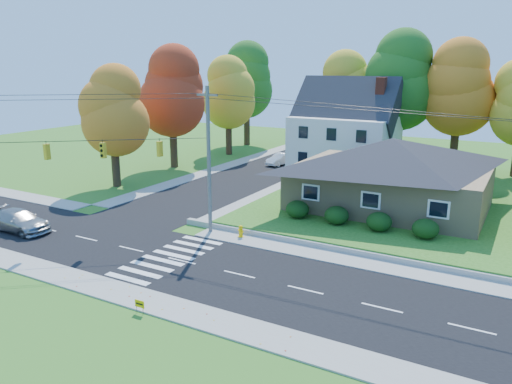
% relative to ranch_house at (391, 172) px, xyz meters
% --- Properties ---
extents(ground, '(120.00, 120.00, 0.00)m').
position_rel_ranch_house_xyz_m(ground, '(-8.00, -16.00, -3.27)').
color(ground, '#3D7923').
extents(road_main, '(90.00, 8.00, 0.02)m').
position_rel_ranch_house_xyz_m(road_main, '(-8.00, -16.00, -3.26)').
color(road_main, black).
rests_on(road_main, ground).
extents(road_cross, '(8.00, 44.00, 0.02)m').
position_rel_ranch_house_xyz_m(road_cross, '(-16.00, 10.00, -3.25)').
color(road_cross, black).
rests_on(road_cross, ground).
extents(sidewalk_north, '(90.00, 2.00, 0.08)m').
position_rel_ranch_house_xyz_m(sidewalk_north, '(-8.00, -11.00, -3.23)').
color(sidewalk_north, '#9C9A90').
rests_on(sidewalk_north, ground).
extents(sidewalk_south, '(90.00, 2.00, 0.08)m').
position_rel_ranch_house_xyz_m(sidewalk_south, '(-8.00, -21.00, -3.23)').
color(sidewalk_south, '#9C9A90').
rests_on(sidewalk_south, ground).
extents(lawn, '(30.00, 30.00, 0.50)m').
position_rel_ranch_house_xyz_m(lawn, '(5.00, 5.00, -3.02)').
color(lawn, '#3D7923').
rests_on(lawn, ground).
extents(ranch_house, '(14.60, 10.60, 5.40)m').
position_rel_ranch_house_xyz_m(ranch_house, '(0.00, 0.00, 0.00)').
color(ranch_house, tan).
rests_on(ranch_house, lawn).
extents(colonial_house, '(10.40, 8.40, 9.60)m').
position_rel_ranch_house_xyz_m(colonial_house, '(-7.96, 12.00, 1.32)').
color(colonial_house, silver).
rests_on(colonial_house, lawn).
extents(hedge_row, '(10.70, 1.70, 1.27)m').
position_rel_ranch_house_xyz_m(hedge_row, '(-0.50, -6.20, -2.13)').
color(hedge_row, '#163A10').
rests_on(hedge_row, lawn).
extents(traffic_infrastructure, '(38.10, 10.66, 10.00)m').
position_rel_ranch_house_xyz_m(traffic_infrastructure, '(-8.15, -14.65, 1.88)').
color(traffic_infrastructure, '#666059').
rests_on(traffic_infrastructure, ground).
extents(tree_lot_0, '(6.72, 6.72, 12.51)m').
position_rel_ranch_house_xyz_m(tree_lot_0, '(-10.00, 18.00, 5.04)').
color(tree_lot_0, '#3F2A19').
rests_on(tree_lot_0, lawn).
extents(tree_lot_1, '(7.84, 7.84, 14.60)m').
position_rel_ranch_house_xyz_m(tree_lot_1, '(-4.00, 17.00, 6.35)').
color(tree_lot_1, '#3F2A19').
rests_on(tree_lot_1, lawn).
extents(tree_lot_2, '(7.28, 7.28, 13.56)m').
position_rel_ranch_house_xyz_m(tree_lot_2, '(2.00, 18.00, 5.70)').
color(tree_lot_2, '#3F2A19').
rests_on(tree_lot_2, lawn).
extents(tree_west_0, '(6.16, 6.16, 11.47)m').
position_rel_ranch_house_xyz_m(tree_west_0, '(-25.00, -4.00, 3.89)').
color(tree_west_0, '#3F2A19').
rests_on(tree_west_0, ground).
extents(tree_west_1, '(7.28, 7.28, 13.56)m').
position_rel_ranch_house_xyz_m(tree_west_1, '(-26.00, 6.00, 5.20)').
color(tree_west_1, '#3F2A19').
rests_on(tree_west_1, ground).
extents(tree_west_2, '(6.72, 6.72, 12.51)m').
position_rel_ranch_house_xyz_m(tree_west_2, '(-25.00, 16.00, 4.54)').
color(tree_west_2, '#3F2A19').
rests_on(tree_west_2, ground).
extents(tree_west_3, '(7.84, 7.84, 14.60)m').
position_rel_ranch_house_xyz_m(tree_west_3, '(-27.00, 24.00, 5.85)').
color(tree_west_3, '#3F2A19').
rests_on(tree_west_3, ground).
extents(silver_sedan, '(5.07, 2.10, 1.47)m').
position_rel_ranch_house_xyz_m(silver_sedan, '(-21.28, -17.15, -2.51)').
color(silver_sedan, '#9D9D9D').
rests_on(silver_sedan, road_main).
extents(white_car, '(2.10, 4.14, 1.30)m').
position_rel_ranch_house_xyz_m(white_car, '(-16.05, 13.01, -2.59)').
color(white_car, white).
rests_on(white_car, road_cross).
extents(fire_hydrant, '(0.50, 0.39, 0.89)m').
position_rel_ranch_house_xyz_m(fire_hydrant, '(-7.06, -10.77, -2.84)').
color(fire_hydrant, '#FDBF00').
rests_on(fire_hydrant, ground).
extents(yard_sign, '(0.54, 0.04, 0.67)m').
position_rel_ranch_house_xyz_m(yard_sign, '(-5.75, -22.08, -2.79)').
color(yard_sign, black).
rests_on(yard_sign, ground).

